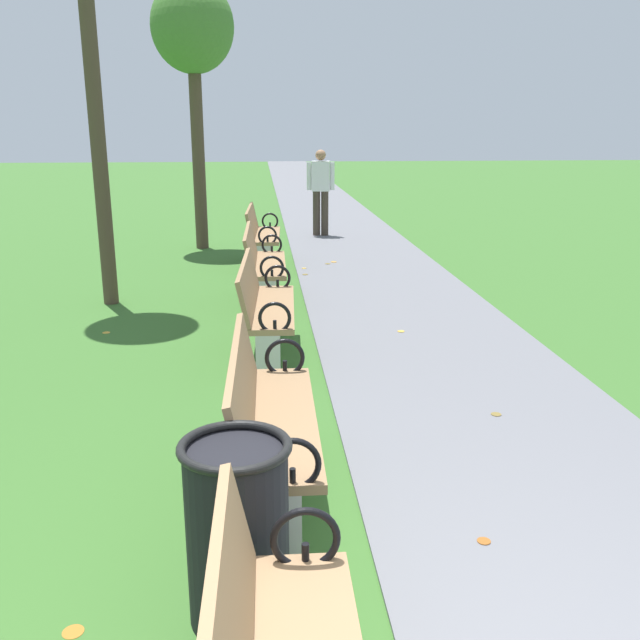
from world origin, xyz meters
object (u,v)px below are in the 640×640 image
(park_bench_4, at_px, (263,264))
(tree_2, at_px, (193,33))
(park_bench_5, at_px, (262,235))
(park_bench_2, at_px, (268,419))
(trash_bin, at_px, (238,531))
(pedestrian_walking, at_px, (321,188))
(park_bench_3, at_px, (264,307))

(park_bench_4, xyz_separation_m, tree_2, (-1.04, 4.03, 3.04))
(park_bench_4, relative_size, park_bench_5, 0.99)
(park_bench_2, height_order, park_bench_5, same)
(tree_2, distance_m, trash_bin, 10.15)
(park_bench_4, bearing_deg, pedestrian_walking, 77.42)
(park_bench_3, distance_m, park_bench_4, 2.04)
(park_bench_3, relative_size, trash_bin, 1.93)
(park_bench_2, height_order, trash_bin, park_bench_2)
(park_bench_3, relative_size, tree_2, 0.37)
(park_bench_5, bearing_deg, trash_bin, -91.07)
(park_bench_4, bearing_deg, park_bench_5, 90.00)
(pedestrian_walking, bearing_deg, park_bench_5, -111.80)
(park_bench_2, height_order, park_bench_3, same)
(park_bench_5, distance_m, trash_bin, 7.87)
(park_bench_2, xyz_separation_m, trash_bin, (-0.15, -1.02, -0.06))
(trash_bin, bearing_deg, park_bench_3, 87.62)
(park_bench_2, bearing_deg, trash_bin, -98.19)
(pedestrian_walking, bearing_deg, park_bench_4, -102.58)
(park_bench_5, relative_size, pedestrian_walking, 1.00)
(tree_2, bearing_deg, park_bench_4, -75.59)
(park_bench_3, xyz_separation_m, trash_bin, (-0.15, -3.55, -0.06))
(park_bench_2, bearing_deg, pedestrian_walking, 83.24)
(park_bench_3, distance_m, trash_bin, 3.55)
(park_bench_2, xyz_separation_m, park_bench_3, (0.00, 2.52, 0.00))
(park_bench_2, bearing_deg, park_bench_4, 90.00)
(tree_2, height_order, pedestrian_walking, tree_2)
(park_bench_2, relative_size, pedestrian_walking, 0.99)
(park_bench_3, bearing_deg, tree_2, 99.69)
(park_bench_5, distance_m, tree_2, 3.66)
(park_bench_2, height_order, pedestrian_walking, pedestrian_walking)
(park_bench_4, height_order, park_bench_5, same)
(park_bench_2, relative_size, park_bench_3, 0.99)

